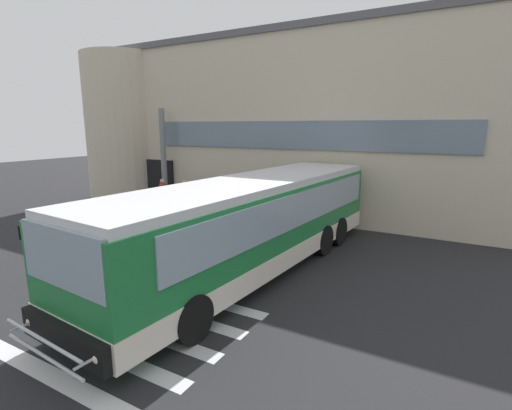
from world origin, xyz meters
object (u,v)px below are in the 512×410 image
at_px(entry_support_column, 164,159).
at_px(safety_bollard_yellow, 230,217).
at_px(bus_main_foreground, 252,226).
at_px(passenger_by_doorway, 185,195).
at_px(passenger_at_curb_edge, 199,196).
at_px(passenger_near_column, 164,193).

xyz_separation_m(entry_support_column, safety_bollard_yellow, (5.20, -1.80, -2.08)).
xyz_separation_m(bus_main_foreground, passenger_by_doorway, (-6.41, 4.69, -0.41)).
distance_m(bus_main_foreground, safety_bollard_yellow, 4.99).
height_order(bus_main_foreground, passenger_at_curb_edge, bus_main_foreground).
height_order(passenger_near_column, safety_bollard_yellow, passenger_near_column).
distance_m(passenger_near_column, passenger_by_doorway, 1.21).
relative_size(passenger_by_doorway, safety_bollard_yellow, 1.86).
xyz_separation_m(passenger_by_doorway, safety_bollard_yellow, (3.19, -0.99, -0.48)).
height_order(passenger_by_doorway, passenger_at_curb_edge, same).
bearing_deg(passenger_by_doorway, bus_main_foreground, -36.20).
distance_m(bus_main_foreground, passenger_at_curb_edge, 7.68).
distance_m(bus_main_foreground, passenger_near_column, 8.85).
xyz_separation_m(bus_main_foreground, safety_bollard_yellow, (-3.22, 3.70, -0.89)).
bearing_deg(passenger_at_curb_edge, passenger_near_column, -164.72).
relative_size(entry_support_column, passenger_near_column, 3.02).
height_order(bus_main_foreground, passenger_near_column, bus_main_foreground).
bearing_deg(safety_bollard_yellow, entry_support_column, 160.92).
height_order(bus_main_foreground, passenger_by_doorway, bus_main_foreground).
xyz_separation_m(passenger_by_doorway, passenger_at_curb_edge, (0.58, 0.29, 0.00)).
relative_size(entry_support_column, passenger_by_doorway, 3.02).
bearing_deg(passenger_near_column, bus_main_foreground, -30.61).
height_order(passenger_near_column, passenger_by_doorway, same).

